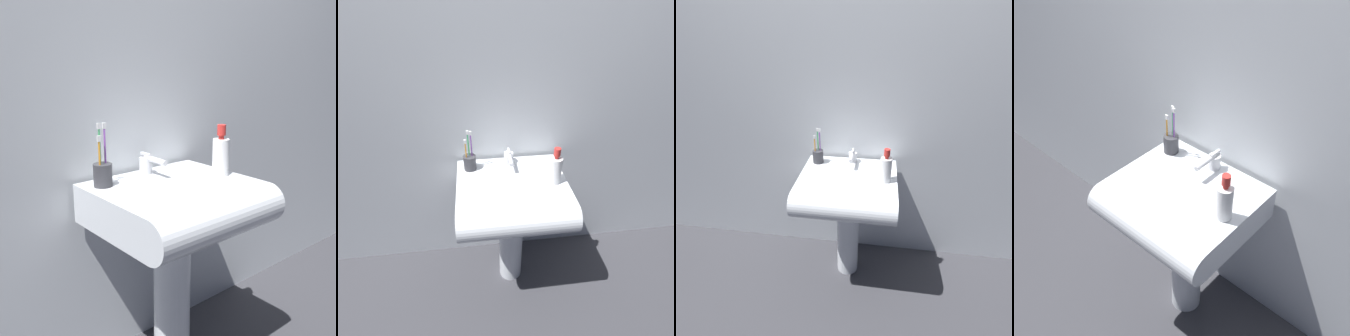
{
  "view_description": "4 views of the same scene",
  "coord_description": "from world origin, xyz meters",
  "views": [
    {
      "loc": [
        -0.93,
        -1.09,
        1.21
      ],
      "look_at": [
        0.0,
        0.03,
        0.82
      ],
      "focal_mm": 45.0,
      "sensor_mm": 36.0,
      "label": 1
    },
    {
      "loc": [
        -0.16,
        -1.04,
        1.57
      ],
      "look_at": [
        -0.03,
        0.02,
        0.83
      ],
      "focal_mm": 28.0,
      "sensor_mm": 36.0,
      "label": 2
    },
    {
      "loc": [
        0.16,
        -1.29,
        1.53
      ],
      "look_at": [
        -0.03,
        0.02,
        0.8
      ],
      "focal_mm": 28.0,
      "sensor_mm": 36.0,
      "label": 3
    },
    {
      "loc": [
        0.82,
        -0.94,
        1.86
      ],
      "look_at": [
        -0.0,
        -0.03,
        0.87
      ],
      "focal_mm": 45.0,
      "sensor_mm": 36.0,
      "label": 4
    }
  ],
  "objects": [
    {
      "name": "sink_pedestal",
      "position": [
        0.0,
        0.0,
        0.31
      ],
      "size": [
        0.14,
        0.14,
        0.62
      ],
      "primitive_type": "cylinder",
      "color": "white",
      "rests_on": "ground"
    },
    {
      "name": "soap_bottle",
      "position": [
        0.21,
        -0.04,
        0.84
      ],
      "size": [
        0.06,
        0.06,
        0.19
      ],
      "color": "white",
      "rests_on": "sink_basin"
    },
    {
      "name": "toothbrush_cup",
      "position": [
        -0.21,
        0.13,
        0.81
      ],
      "size": [
        0.07,
        0.07,
        0.22
      ],
      "color": "#38383D",
      "rests_on": "sink_basin"
    },
    {
      "name": "wall_back",
      "position": [
        0.0,
        0.26,
        1.2
      ],
      "size": [
        5.0,
        0.05,
        2.4
      ],
      "primitive_type": "cube",
      "color": "silver",
      "rests_on": "ground"
    },
    {
      "name": "sink_basin",
      "position": [
        0.0,
        -0.05,
        0.69
      ],
      "size": [
        0.55,
        0.51,
        0.14
      ],
      "color": "white",
      "rests_on": "sink_pedestal"
    },
    {
      "name": "faucet",
      "position": [
        0.01,
        0.15,
        0.81
      ],
      "size": [
        0.05,
        0.15,
        0.08
      ],
      "color": "silver",
      "rests_on": "sink_basin"
    }
  ]
}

